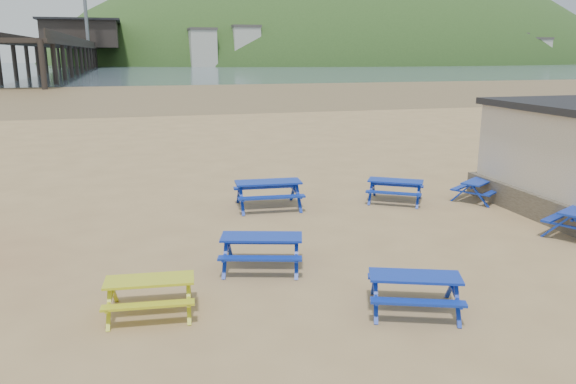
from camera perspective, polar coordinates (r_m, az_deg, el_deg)
name	(u,v)px	position (r m, az deg, el deg)	size (l,w,h in m)	color
ground	(303,247)	(13.54, 1.58, -5.60)	(400.00, 400.00, 0.00)	tan
wet_sand	(166,93)	(67.45, -12.34, 9.82)	(400.00, 400.00, 0.00)	olive
sea	(143,68)	(182.29, -14.52, 12.14)	(400.00, 400.00, 0.00)	#4A5D6A
picnic_table_blue_a	(268,195)	(16.79, -2.01, -0.26)	(2.05, 1.71, 0.81)	#1319AC
picnic_table_blue_b	(395,191)	(17.77, 10.83, 0.10)	(2.12, 2.01, 0.70)	#1319AC
picnic_table_blue_c	(479,190)	(18.67, 18.85, 0.18)	(1.98, 1.89, 0.65)	#1319AC
picnic_table_blue_d	(262,252)	(12.17, -2.69, -6.09)	(2.05, 1.83, 0.73)	#1319AC
picnic_table_blue_e	(414,293)	(10.50, 12.70, -9.95)	(1.98, 1.80, 0.68)	#1319AC
picnic_table_yellow	(150,296)	(10.45, -13.81, -10.22)	(1.67, 1.40, 0.65)	yellow
pier	(82,49)	(190.96, -20.22, 13.44)	(24.00, 220.00, 39.29)	black
headland_town	(346,85)	(259.81, 5.91, 10.73)	(264.00, 144.00, 108.00)	#2D4C1E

